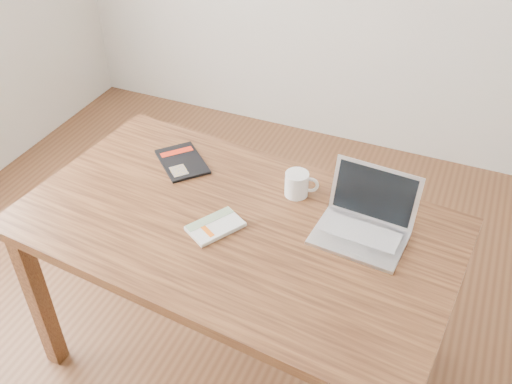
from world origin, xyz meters
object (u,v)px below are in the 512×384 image
at_px(desk, 236,242).
at_px(laptop, 365,221).
at_px(black_guidebook, 182,162).
at_px(white_guidebook, 215,226).
at_px(coffee_mug, 298,184).

distance_m(desk, laptop, 0.44).
height_order(desk, black_guidebook, black_guidebook).
bearing_deg(white_guidebook, black_guidebook, 165.01).
relative_size(desk, laptop, 4.96).
bearing_deg(laptop, coffee_mug, 163.82).
distance_m(desk, black_guidebook, 0.41).
distance_m(white_guidebook, black_guidebook, 0.40).
bearing_deg(white_guidebook, desk, 77.84).
xyz_separation_m(white_guidebook, laptop, (0.45, 0.17, 0.04)).
bearing_deg(coffee_mug, desk, -137.90).
height_order(black_guidebook, laptop, laptop).
xyz_separation_m(black_guidebook, laptop, (0.73, -0.11, 0.04)).
height_order(desk, white_guidebook, white_guidebook).
height_order(white_guidebook, laptop, laptop).
height_order(white_guidebook, black_guidebook, white_guidebook).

